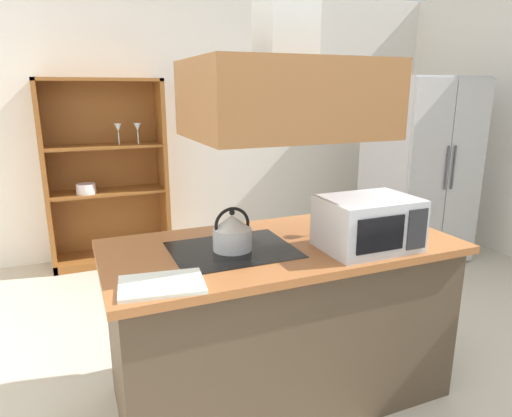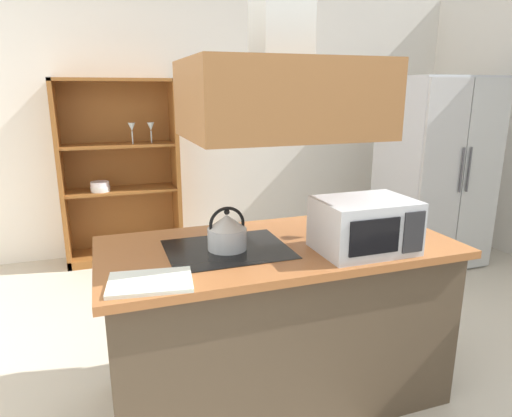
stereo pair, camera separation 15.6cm
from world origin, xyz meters
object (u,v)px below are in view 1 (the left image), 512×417
at_px(refrigerator, 419,171).
at_px(dish_cabinet, 107,184).
at_px(wine_glass_on_counter, 329,208).
at_px(kettle, 232,232).
at_px(cutting_board, 162,285).
at_px(microwave, 368,223).

xyz_separation_m(refrigerator, dish_cabinet, (-2.87, 1.10, -0.12)).
bearing_deg(wine_glass_on_counter, refrigerator, 36.46).
height_order(kettle, wine_glass_on_counter, kettle).
height_order(kettle, cutting_board, kettle).
relative_size(refrigerator, dish_cabinet, 1.01).
xyz_separation_m(dish_cabinet, cutting_board, (-0.02, -2.83, 0.13)).
bearing_deg(cutting_board, microwave, 3.34).
bearing_deg(refrigerator, wine_glass_on_counter, -143.54).
relative_size(refrigerator, kettle, 8.23).
height_order(refrigerator, kettle, refrigerator).
relative_size(dish_cabinet, wine_glass_on_counter, 8.61).
height_order(refrigerator, microwave, refrigerator).
bearing_deg(microwave, dish_cabinet, 110.23).
height_order(refrigerator, dish_cabinet, refrigerator).
height_order(dish_cabinet, microwave, dish_cabinet).
relative_size(kettle, microwave, 0.47).
height_order(microwave, wine_glass_on_counter, microwave).
relative_size(dish_cabinet, cutting_board, 5.22).
height_order(kettle, microwave, microwave).
bearing_deg(microwave, refrigerator, 42.23).
bearing_deg(kettle, dish_cabinet, 98.70).
bearing_deg(dish_cabinet, cutting_board, -90.48).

